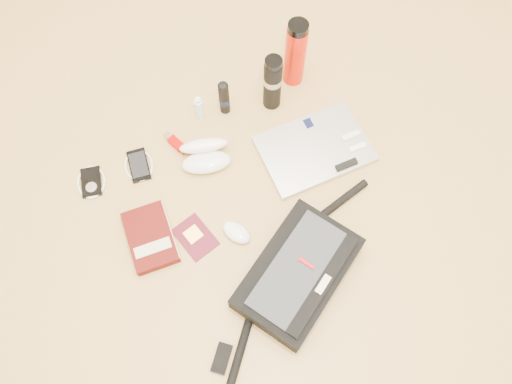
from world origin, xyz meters
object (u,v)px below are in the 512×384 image
laptop (315,149)px  book (151,237)px  messenger_bag (298,274)px  thermos_black (273,83)px  thermos_red (295,54)px

laptop → book: bearing=-173.2°
messenger_bag → thermos_black: bearing=40.3°
laptop → thermos_red: thermos_red is taller
messenger_bag → book: messenger_bag is taller
messenger_bag → book: size_ratio=3.17×
messenger_bag → thermos_black: thermos_black is taller
book → thermos_black: 0.68m
book → thermos_red: bearing=32.7°
book → laptop: bearing=10.5°
book → thermos_red: size_ratio=0.83×
thermos_black → laptop: bearing=-86.0°
laptop → thermos_black: size_ratio=1.65×
laptop → thermos_black: (-0.02, 0.25, 0.11)m
laptop → thermos_red: (0.11, 0.30, 0.13)m
thermos_black → thermos_red: (0.13, 0.05, 0.02)m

